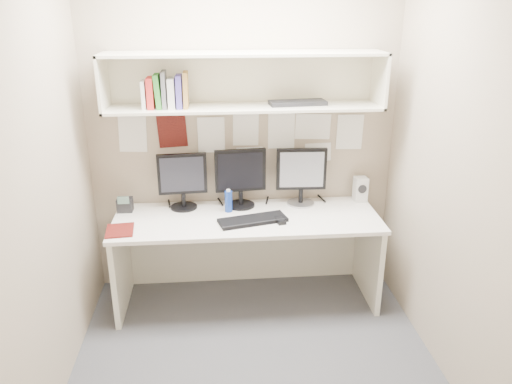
{
  "coord_description": "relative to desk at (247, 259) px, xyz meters",
  "views": [
    {
      "loc": [
        -0.23,
        -2.8,
        2.25
      ],
      "look_at": [
        0.04,
        0.35,
        1.04
      ],
      "focal_mm": 35.0,
      "sensor_mm": 36.0,
      "label": 1
    }
  ],
  "objects": [
    {
      "name": "speaker",
      "position": [
        0.94,
        0.24,
        0.46
      ],
      "size": [
        0.1,
        0.11,
        0.2
      ],
      "rotation": [
        0.0,
        0.0,
        0.05
      ],
      "color": "beige",
      "rests_on": "desk"
    },
    {
      "name": "wall_right",
      "position": [
        1.2,
        -0.65,
        0.93
      ],
      "size": [
        0.02,
        2.0,
        2.6
      ],
      "primitive_type": "cube",
      "color": "tan",
      "rests_on": "ground"
    },
    {
      "name": "wall_front",
      "position": [
        0.0,
        -1.65,
        0.93
      ],
      "size": [
        2.4,
        0.02,
        2.6
      ],
      "primitive_type": "cube",
      "color": "tan",
      "rests_on": "ground"
    },
    {
      "name": "wall_back",
      "position": [
        0.0,
        0.35,
        0.93
      ],
      "size": [
        2.4,
        0.02,
        2.6
      ],
      "primitive_type": "cube",
      "color": "tan",
      "rests_on": "ground"
    },
    {
      "name": "blue_bottle",
      "position": [
        -0.13,
        0.11,
        0.45
      ],
      "size": [
        0.06,
        0.06,
        0.18
      ],
      "color": "navy",
      "rests_on": "desk"
    },
    {
      "name": "monitor_left",
      "position": [
        -0.48,
        0.22,
        0.61
      ],
      "size": [
        0.38,
        0.21,
        0.44
      ],
      "rotation": [
        0.0,
        0.0,
        0.07
      ],
      "color": "black",
      "rests_on": "desk"
    },
    {
      "name": "hutch_tray",
      "position": [
        0.39,
        0.16,
        1.19
      ],
      "size": [
        0.43,
        0.2,
        0.03
      ],
      "primitive_type": "cube",
      "rotation": [
        0.0,
        0.0,
        0.1
      ],
      "color": "black",
      "rests_on": "overhead_hutch"
    },
    {
      "name": "mouse",
      "position": [
        0.24,
        -0.14,
        0.38
      ],
      "size": [
        0.08,
        0.1,
        0.03
      ],
      "primitive_type": "cube",
      "rotation": [
        0.0,
        0.0,
        0.26
      ],
      "color": "black",
      "rests_on": "desk"
    },
    {
      "name": "monitor_center",
      "position": [
        -0.03,
        0.22,
        0.62
      ],
      "size": [
        0.4,
        0.22,
        0.46
      ],
      "rotation": [
        0.0,
        0.0,
        0.1
      ],
      "color": "black",
      "rests_on": "desk"
    },
    {
      "name": "maroon_notebook",
      "position": [
        -0.91,
        -0.18,
        0.37
      ],
      "size": [
        0.21,
        0.25,
        0.01
      ],
      "primitive_type": "cube",
      "rotation": [
        0.0,
        0.0,
        0.09
      ],
      "color": "#54110E",
      "rests_on": "desk"
    },
    {
      "name": "desk",
      "position": [
        0.0,
        0.0,
        0.0
      ],
      "size": [
        2.0,
        0.7,
        0.73
      ],
      "color": "white",
      "rests_on": "floor"
    },
    {
      "name": "pinned_papers",
      "position": [
        0.0,
        0.34,
        0.88
      ],
      "size": [
        1.92,
        0.01,
        0.48
      ],
      "primitive_type": null,
      "color": "white",
      "rests_on": "wall_back"
    },
    {
      "name": "floor",
      "position": [
        0.0,
        -0.65,
        -0.37
      ],
      "size": [
        2.4,
        2.0,
        0.01
      ],
      "primitive_type": "cube",
      "color": "#45454A",
      "rests_on": "ground"
    },
    {
      "name": "monitor_right",
      "position": [
        0.45,
        0.22,
        0.61
      ],
      "size": [
        0.39,
        0.22,
        0.46
      ],
      "rotation": [
        0.0,
        0.0,
        -0.04
      ],
      "color": "#A5A5AA",
      "rests_on": "desk"
    },
    {
      "name": "overhead_hutch",
      "position": [
        0.0,
        0.21,
        1.35
      ],
      "size": [
        2.0,
        0.38,
        0.4
      ],
      "color": "silver",
      "rests_on": "wall_back"
    },
    {
      "name": "wall_left",
      "position": [
        -1.2,
        -0.65,
        0.93
      ],
      "size": [
        0.02,
        2.0,
        2.6
      ],
      "primitive_type": "cube",
      "color": "tan",
      "rests_on": "ground"
    },
    {
      "name": "desk_phone",
      "position": [
        -0.93,
        0.18,
        0.42
      ],
      "size": [
        0.12,
        0.11,
        0.14
      ],
      "rotation": [
        0.0,
        0.0,
        -0.01
      ],
      "color": "black",
      "rests_on": "desk"
    },
    {
      "name": "keyboard",
      "position": [
        0.04,
        -0.1,
        0.38
      ],
      "size": [
        0.53,
        0.3,
        0.02
      ],
      "primitive_type": "cube",
      "rotation": [
        0.0,
        0.0,
        0.25
      ],
      "color": "black",
      "rests_on": "desk"
    },
    {
      "name": "book_stack",
      "position": [
        -0.56,
        0.13,
        1.29
      ],
      "size": [
        0.32,
        0.16,
        0.26
      ],
      "color": "silver",
      "rests_on": "overhead_hutch"
    }
  ]
}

